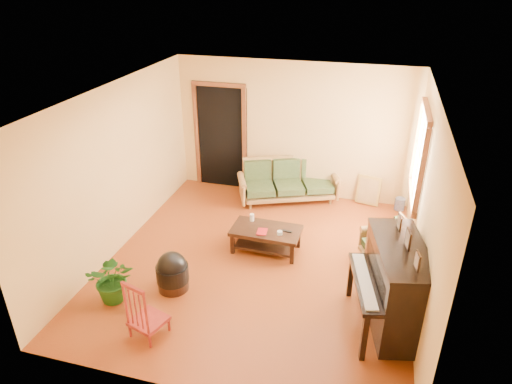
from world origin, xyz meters
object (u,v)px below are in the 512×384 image
(coffee_table, at_px, (266,240))
(armchair, at_px, (386,244))
(ceramic_crock, at_px, (400,204))
(sofa, at_px, (288,181))
(piano, at_px, (396,288))
(potted_plant, at_px, (113,279))
(red_chair, at_px, (147,307))
(footstool, at_px, (173,276))

(coffee_table, relative_size, armchair, 1.46)
(armchair, distance_m, ceramic_crock, 1.92)
(sofa, relative_size, piano, 1.39)
(ceramic_crock, bearing_deg, potted_plant, -135.56)
(sofa, distance_m, red_chair, 4.09)
(sofa, xyz_separation_m, potted_plant, (-1.67, -3.52, -0.05))
(sofa, height_order, piano, piano)
(armchair, relative_size, ceramic_crock, 3.21)
(red_chair, bearing_deg, coffee_table, 84.09)
(coffee_table, xyz_separation_m, red_chair, (-0.93, -2.18, 0.22))
(piano, distance_m, red_chair, 3.02)
(armchair, height_order, red_chair, red_chair)
(footstool, bearing_deg, sofa, 71.98)
(sofa, height_order, armchair, sofa)
(potted_plant, bearing_deg, footstool, 33.00)
(coffee_table, height_order, potted_plant, potted_plant)
(piano, height_order, footstool, piano)
(coffee_table, bearing_deg, armchair, 2.85)
(coffee_table, xyz_separation_m, piano, (1.94, -1.25, 0.40))
(coffee_table, height_order, piano, piano)
(red_chair, bearing_deg, armchair, 56.62)
(potted_plant, bearing_deg, armchair, 27.10)
(red_chair, xyz_separation_m, ceramic_crock, (3.01, 4.15, -0.30))
(potted_plant, bearing_deg, ceramic_crock, 44.44)
(red_chair, bearing_deg, ceramic_crock, 71.37)
(armchair, relative_size, piano, 0.55)
(armchair, distance_m, footstool, 3.18)
(sofa, bearing_deg, ceramic_crock, -18.19)
(footstool, xyz_separation_m, ceramic_crock, (3.10, 3.26, -0.10))
(sofa, height_order, coffee_table, sofa)
(red_chair, xyz_separation_m, potted_plant, (-0.75, 0.47, -0.07))
(sofa, relative_size, armchair, 2.52)
(coffee_table, xyz_separation_m, potted_plant, (-1.68, -1.71, 0.15))
(coffee_table, height_order, armchair, armchair)
(piano, height_order, red_chair, piano)
(red_chair, bearing_deg, sofa, 94.35)
(armchair, bearing_deg, potted_plant, -177.72)
(coffee_table, bearing_deg, potted_plant, -134.58)
(ceramic_crock, height_order, potted_plant, potted_plant)
(sofa, relative_size, potted_plant, 2.70)
(sofa, bearing_deg, footstool, -130.74)
(sofa, xyz_separation_m, red_chair, (-0.91, -3.99, 0.02))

